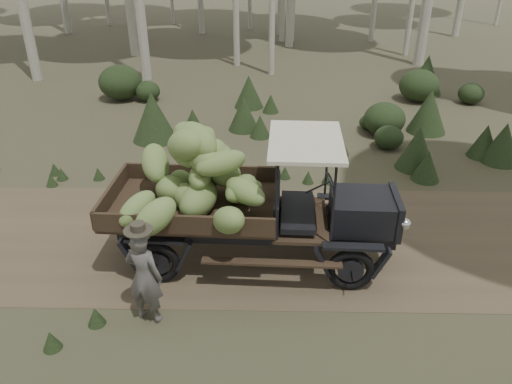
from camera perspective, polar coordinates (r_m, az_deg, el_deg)
ground at (r=9.72m, az=-11.33°, el=-5.19°), size 120.00×120.00×0.00m
dirt_track at (r=9.72m, az=-11.33°, el=-5.17°), size 70.00×4.00×0.01m
banana_truck at (r=8.29m, az=-3.69°, el=0.99°), size 5.07×2.46×2.57m
farmer at (r=7.47m, az=-12.65°, el=-9.30°), size 0.65×0.53×1.68m
undergrowth at (r=9.53m, az=5.97°, el=-1.80°), size 21.54×22.91×1.35m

